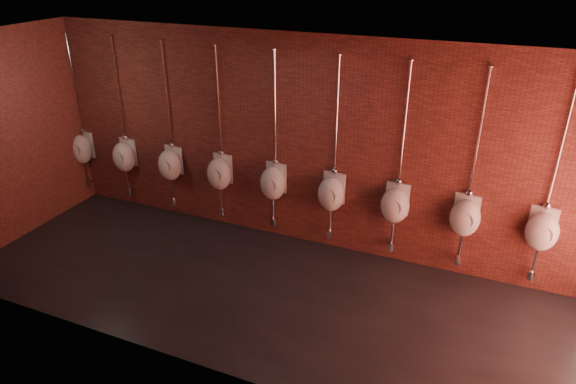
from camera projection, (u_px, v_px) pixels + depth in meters
name	position (u px, v px, depth m)	size (l,w,h in m)	color
ground	(265.00, 292.00, 6.95)	(8.50, 8.50, 0.00)	black
room_shell	(261.00, 154.00, 6.08)	(8.54, 3.04, 3.22)	black
urinal_0	(82.00, 148.00, 9.14)	(0.44, 0.40, 2.72)	white
urinal_1	(124.00, 156.00, 8.81)	(0.44, 0.40, 2.72)	white
urinal_2	(170.00, 164.00, 8.48)	(0.44, 0.40, 2.72)	white
urinal_3	(220.00, 173.00, 8.15)	(0.44, 0.40, 2.72)	white
urinal_4	(273.00, 183.00, 7.82)	(0.44, 0.40, 2.72)	white
urinal_5	(332.00, 193.00, 7.49)	(0.44, 0.40, 2.72)	white
urinal_6	(395.00, 204.00, 7.16)	(0.44, 0.40, 2.72)	white
urinal_7	(465.00, 217.00, 6.83)	(0.44, 0.40, 2.72)	white
urinal_8	(542.00, 231.00, 6.50)	(0.44, 0.40, 2.72)	white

